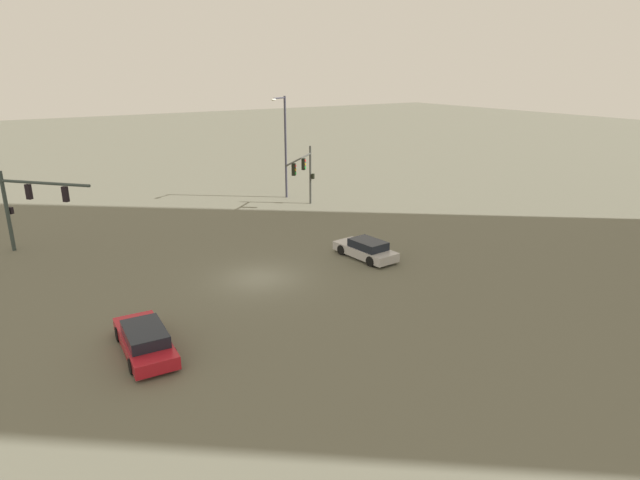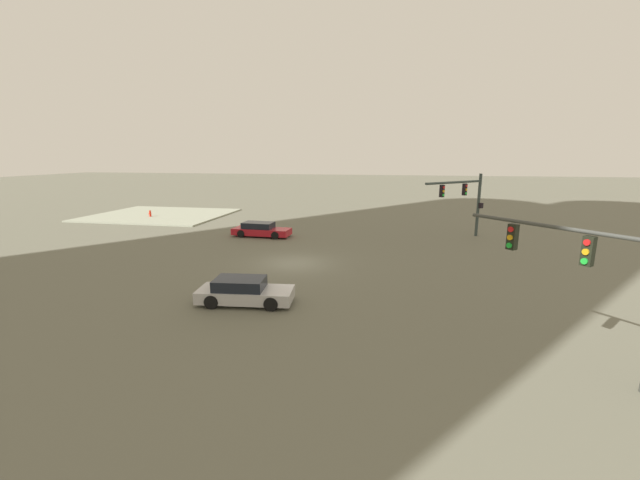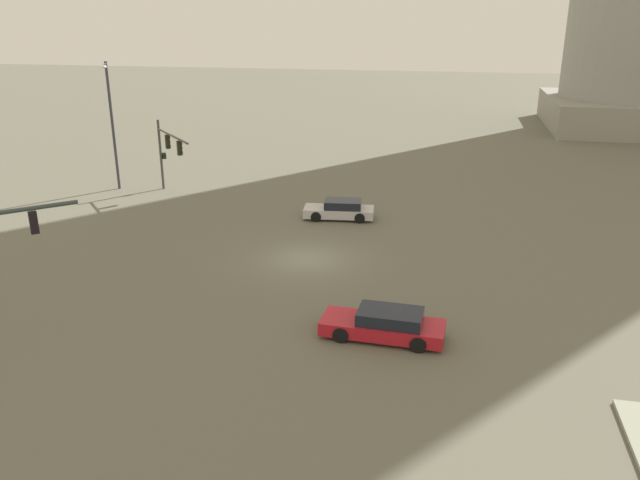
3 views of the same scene
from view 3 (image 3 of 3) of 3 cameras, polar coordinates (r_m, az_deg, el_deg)
ground_plane at (r=33.30m, az=-1.20°, el=-1.72°), size 234.53×234.53×0.00m
traffic_signal_opposite_side at (r=45.69m, az=-13.59°, el=8.18°), size 4.36×5.07×5.08m
streetlamp_curved_arm at (r=47.92m, az=-18.33°, el=10.36°), size 1.09×1.90×9.11m
sedan_car_approaching at (r=25.38m, az=5.86°, el=-7.62°), size 4.96×2.04×1.21m
sedan_car_waiting_far at (r=39.72m, az=1.82°, el=2.75°), size 4.53×2.14×1.21m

